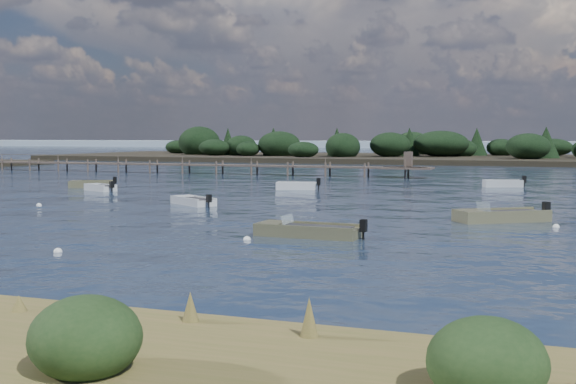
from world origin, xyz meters
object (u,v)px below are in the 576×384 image
at_px(dinghy_mid_white_a, 308,233).
at_px(jetty, 186,165).
at_px(tender_far_grey_b, 503,185).
at_px(dinghy_mid_white_b, 501,218).
at_px(dinghy_mid_grey, 193,203).
at_px(dinghy_extra_a, 91,186).
at_px(tender_far_grey, 100,189).
at_px(tender_far_white, 296,187).

distance_m(dinghy_mid_white_a, jetty, 53.75).
xyz_separation_m(tender_far_grey_b, dinghy_mid_white_b, (1.40, -25.53, -0.01)).
bearing_deg(dinghy_mid_white_a, jetty, 123.52).
bearing_deg(dinghy_mid_grey, dinghy_mid_white_b, -7.73).
relative_size(dinghy_mid_white_a, dinghy_mid_grey, 1.30).
height_order(dinghy_extra_a, dinghy_mid_grey, dinghy_extra_a).
bearing_deg(tender_far_grey_b, tender_far_grey, -152.76).
bearing_deg(dinghy_mid_white_a, dinghy_mid_grey, 135.45).
height_order(tender_far_grey_b, jetty, jetty).
bearing_deg(tender_far_grey_b, dinghy_extra_a, -159.29).
height_order(tender_far_grey_b, dinghy_mid_white_a, tender_far_grey_b).
bearing_deg(tender_far_grey_b, dinghy_mid_white_b, -86.86).
bearing_deg(dinghy_mid_white_b, tender_far_grey_b, 93.14).
bearing_deg(dinghy_mid_white_b, dinghy_mid_white_a, -131.12).
relative_size(tender_far_grey_b, dinghy_mid_white_b, 0.74).
relative_size(tender_far_grey, jetty, 0.05).
distance_m(dinghy_mid_white_a, dinghy_mid_grey, 15.87).
xyz_separation_m(tender_far_white, dinghy_mid_grey, (-1.90, -14.30, -0.04)).
height_order(dinghy_extra_a, tender_far_grey_b, tender_far_grey_b).
xyz_separation_m(dinghy_extra_a, jetty, (-3.27, 22.98, 0.83)).
bearing_deg(tender_far_grey_b, dinghy_mid_grey, -127.15).
relative_size(dinghy_mid_white_b, jetty, 0.08).
height_order(dinghy_mid_white_b, jetty, jetty).
xyz_separation_m(tender_far_grey_b, dinghy_mid_grey, (-17.40, -22.97, -0.04)).
bearing_deg(dinghy_extra_a, dinghy_mid_white_a, -39.58).
xyz_separation_m(dinghy_mid_white_b, tender_far_white, (-16.90, 16.85, 0.01)).
bearing_deg(tender_far_white, tender_far_grey, -155.04).
height_order(dinghy_mid_white_b, tender_far_white, dinghy_mid_white_b).
distance_m(dinghy_extra_a, dinghy_mid_white_b, 36.39).
distance_m(dinghy_extra_a, jetty, 23.23).
xyz_separation_m(dinghy_mid_white_b, jetty, (-37.17, 36.22, 0.82)).
distance_m(dinghy_mid_white_b, jetty, 51.91).
bearing_deg(dinghy_mid_grey, tender_far_grey, 147.53).
distance_m(dinghy_extra_a, tender_far_white, 17.38).
bearing_deg(jetty, dinghy_extra_a, -81.89).
xyz_separation_m(tender_far_grey, dinghy_mid_white_b, (30.98, -10.30, 0.01)).
bearing_deg(jetty, dinghy_mid_grey, -61.39).
relative_size(dinghy_mid_white_a, jetty, 0.08).
bearing_deg(jetty, dinghy_mid_white_a, -56.48).
xyz_separation_m(tender_far_grey, tender_far_grey_b, (29.58, 15.23, 0.02)).
xyz_separation_m(dinghy_extra_a, tender_far_grey_b, (32.50, 12.28, 0.02)).
bearing_deg(dinghy_mid_white_b, dinghy_extra_a, 158.66).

